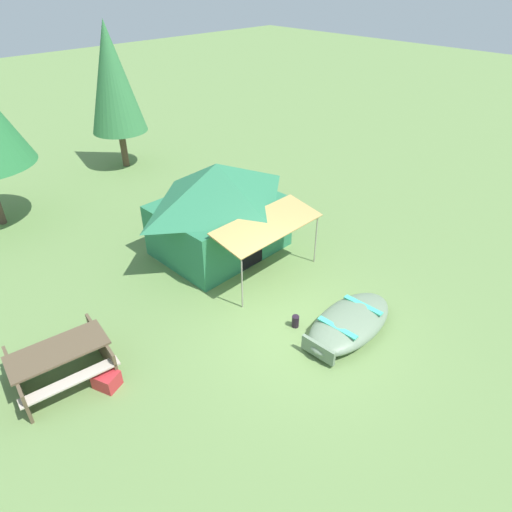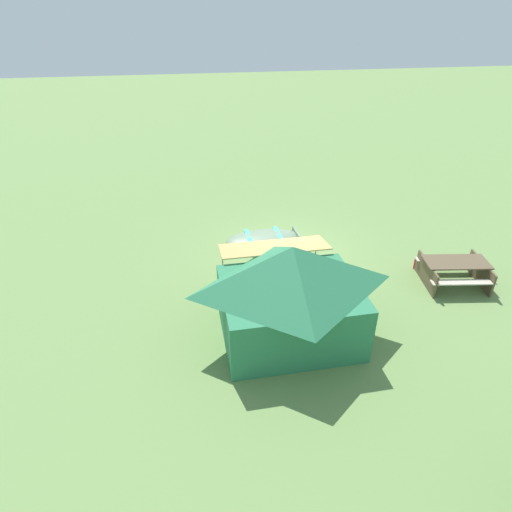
{
  "view_description": "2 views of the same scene",
  "coord_description": "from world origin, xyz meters",
  "views": [
    {
      "loc": [
        -6.14,
        -4.89,
        7.07
      ],
      "look_at": [
        0.62,
        2.06,
        0.71
      ],
      "focal_mm": 31.9,
      "sensor_mm": 36.0,
      "label": 1
    },
    {
      "loc": [
        3.1,
        12.05,
        7.47
      ],
      "look_at": [
        1.36,
        1.43,
        0.98
      ],
      "focal_mm": 30.42,
      "sensor_mm": 36.0,
      "label": 2
    }
  ],
  "objects": [
    {
      "name": "ground_plane",
      "position": [
        0.0,
        0.0,
        0.0
      ],
      "size": [
        80.0,
        80.0,
        0.0
      ],
      "primitive_type": "plane",
      "color": "#68894A"
    },
    {
      "name": "canvas_cabin_tent",
      "position": [
        0.91,
        3.83,
        1.36
      ],
      "size": [
        3.62,
        3.91,
        2.61
      ],
      "color": "#2C7850",
      "rests_on": "ground_plane"
    },
    {
      "name": "cooler_box",
      "position": [
        -3.98,
        1.52,
        0.17
      ],
      "size": [
        0.52,
        0.57,
        0.34
      ],
      "primitive_type": "cube",
      "rotation": [
        0.0,
        0.0,
        1.94
      ],
      "color": "red",
      "rests_on": "ground_plane"
    },
    {
      "name": "fuel_can",
      "position": [
        -0.03,
        0.1,
        0.15
      ],
      "size": [
        0.21,
        0.21,
        0.29
      ],
      "primitive_type": "cylinder",
      "rotation": [
        0.0,
        0.0,
        1.85
      ],
      "color": "black",
      "rests_on": "ground_plane"
    },
    {
      "name": "beached_rowboat",
      "position": [
        0.72,
        -0.84,
        0.24
      ],
      "size": [
        2.65,
        1.41,
        0.47
      ],
      "color": "slate",
      "rests_on": "ground_plane"
    },
    {
      "name": "picnic_table",
      "position": [
        -4.48,
        2.33,
        0.48
      ],
      "size": [
        2.04,
        1.78,
        0.76
      ],
      "color": "brown",
      "rests_on": "ground_plane"
    }
  ]
}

